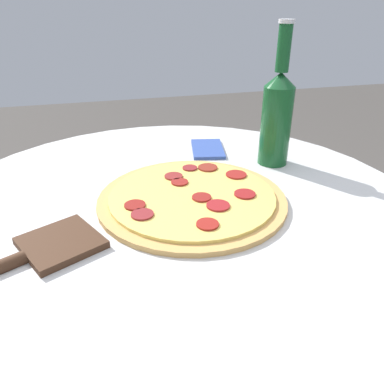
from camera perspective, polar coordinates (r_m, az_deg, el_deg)
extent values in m
cylinder|color=silver|center=(0.97, -2.15, -21.02)|extent=(0.09, 0.09, 0.70)
cylinder|color=silver|center=(0.74, -2.63, -2.00)|extent=(0.97, 0.97, 0.02)
cylinder|color=tan|center=(0.72, 0.00, -1.05)|extent=(0.36, 0.36, 0.01)
cylinder|color=#EACC60|center=(0.72, 0.00, -0.49)|extent=(0.32, 0.32, 0.01)
cylinder|color=maroon|center=(0.70, 1.47, -0.81)|extent=(0.04, 0.04, 0.00)
cylinder|color=maroon|center=(0.79, -2.83, 2.42)|extent=(0.04, 0.04, 0.00)
cylinder|color=maroon|center=(0.83, -0.33, 3.70)|extent=(0.03, 0.03, 0.00)
cylinder|color=maroon|center=(0.65, -7.58, -3.39)|extent=(0.04, 0.04, 0.00)
cylinder|color=maroon|center=(0.80, 6.75, 2.65)|extent=(0.04, 0.04, 0.00)
cylinder|color=maroon|center=(0.76, -1.89, 1.52)|extent=(0.03, 0.03, 0.00)
cylinder|color=maroon|center=(0.68, 3.99, -2.07)|extent=(0.04, 0.04, 0.00)
cylinder|color=maroon|center=(0.72, 8.05, -0.30)|extent=(0.04, 0.04, 0.00)
cylinder|color=maroon|center=(0.83, 2.41, 3.75)|extent=(0.04, 0.04, 0.00)
cylinder|color=maroon|center=(0.62, 2.38, -4.92)|extent=(0.04, 0.04, 0.00)
cylinder|color=maroon|center=(0.68, -8.70, -1.98)|extent=(0.04, 0.04, 0.00)
cylinder|color=#144C23|center=(0.89, 12.63, 9.73)|extent=(0.07, 0.07, 0.18)
cone|color=#144C23|center=(0.87, 13.36, 16.36)|extent=(0.07, 0.07, 0.03)
cylinder|color=#144C23|center=(0.86, 13.83, 20.50)|extent=(0.03, 0.03, 0.10)
cylinder|color=silver|center=(0.85, 14.25, 23.93)|extent=(0.03, 0.03, 0.01)
cube|color=#422819|center=(0.63, -19.35, -7.30)|extent=(0.15, 0.15, 0.01)
cube|color=#334C99|center=(0.98, 2.39, 6.59)|extent=(0.14, 0.10, 0.01)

